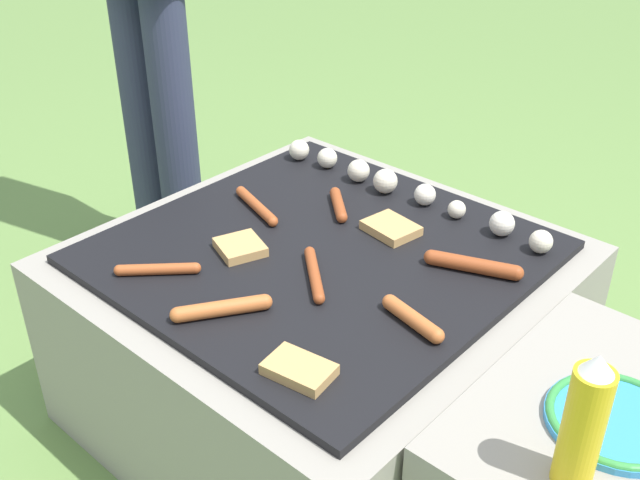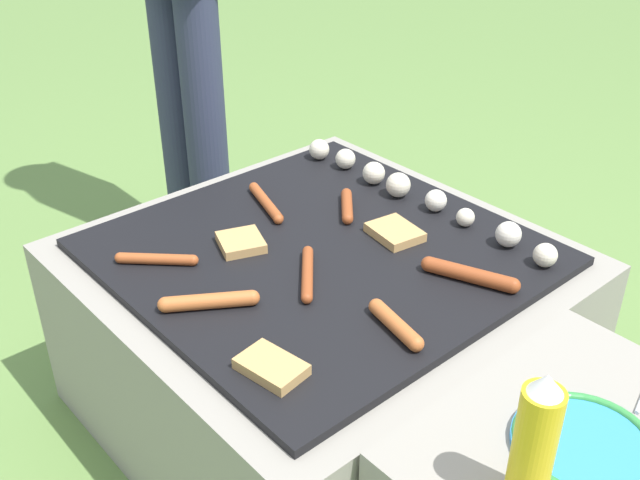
# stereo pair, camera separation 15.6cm
# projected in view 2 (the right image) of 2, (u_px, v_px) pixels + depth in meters

# --- Properties ---
(ground_plane) EXTENTS (14.00, 14.00, 0.00)m
(ground_plane) POSITION_uv_depth(u_px,v_px,m) (320.00, 407.00, 1.80)
(ground_plane) COLOR #608442
(grill) EXTENTS (0.91, 0.91, 0.45)m
(grill) POSITION_uv_depth(u_px,v_px,m) (320.00, 334.00, 1.68)
(grill) COLOR gray
(grill) RESTS_ON ground_plane
(sausage_back_center) EXTENTS (0.12, 0.16, 0.03)m
(sausage_back_center) POSITION_uv_depth(u_px,v_px,m) (209.00, 301.00, 1.38)
(sausage_back_center) COLOR #B7602D
(sausage_back_center) RESTS_ON grill
(sausage_mid_right) EXTENTS (0.15, 0.13, 0.02)m
(sausage_mid_right) POSITION_uv_depth(u_px,v_px,m) (307.00, 274.00, 1.46)
(sausage_mid_right) COLOR #93421E
(sausage_mid_right) RESTS_ON grill
(sausage_back_right) EXTENTS (0.19, 0.09, 0.03)m
(sausage_back_right) POSITION_uv_depth(u_px,v_px,m) (470.00, 275.00, 1.45)
(sausage_back_right) COLOR #93421E
(sausage_back_right) RESTS_ON grill
(sausage_front_left) EXTENTS (0.13, 0.13, 0.02)m
(sausage_front_left) POSITION_uv_depth(u_px,v_px,m) (156.00, 259.00, 1.51)
(sausage_front_left) COLOR #A34C23
(sausage_front_left) RESTS_ON grill
(sausage_back_left) EXTENTS (0.18, 0.08, 0.02)m
(sausage_back_left) POSITION_uv_depth(u_px,v_px,m) (266.00, 202.00, 1.72)
(sausage_back_left) COLOR #A34C23
(sausage_back_left) RESTS_ON grill
(sausage_front_center) EXTENTS (0.12, 0.11, 0.03)m
(sausage_front_center) POSITION_uv_depth(u_px,v_px,m) (347.00, 206.00, 1.70)
(sausage_front_center) COLOR #93421E
(sausage_front_center) RESTS_ON grill
(sausage_front_right) EXTENTS (0.15, 0.05, 0.03)m
(sausage_front_right) POSITION_uv_depth(u_px,v_px,m) (395.00, 324.00, 1.32)
(sausage_front_right) COLOR #B7602D
(sausage_front_right) RESTS_ON grill
(bread_slice_right) EXTENTS (0.12, 0.10, 0.02)m
(bread_slice_right) POSITION_uv_depth(u_px,v_px,m) (395.00, 232.00, 1.60)
(bread_slice_right) COLOR tan
(bread_slice_right) RESTS_ON grill
(bread_slice_center) EXTENTS (0.12, 0.09, 0.02)m
(bread_slice_center) POSITION_uv_depth(u_px,v_px,m) (271.00, 367.00, 1.23)
(bread_slice_center) COLOR tan
(bread_slice_center) RESTS_ON grill
(bread_slice_left) EXTENTS (0.12, 0.12, 0.02)m
(bread_slice_left) POSITION_uv_depth(u_px,v_px,m) (241.00, 242.00, 1.57)
(bread_slice_left) COLOR tan
(bread_slice_left) RESTS_ON grill
(mushroom_row) EXTENTS (0.74, 0.07, 0.06)m
(mushroom_row) POSITION_uv_depth(u_px,v_px,m) (412.00, 191.00, 1.74)
(mushroom_row) COLOR beige
(mushroom_row) RESTS_ON grill
(plate_colorful) EXTENTS (0.21, 0.21, 0.02)m
(plate_colorful) POSITION_uv_depth(u_px,v_px,m) (585.00, 444.00, 1.08)
(plate_colorful) COLOR #338CCC
(plate_colorful) RESTS_ON side_ledge
(condiment_bottle) EXTENTS (0.06, 0.06, 0.22)m
(condiment_bottle) POSITION_uv_depth(u_px,v_px,m) (534.00, 444.00, 0.95)
(condiment_bottle) COLOR gold
(condiment_bottle) RESTS_ON side_ledge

